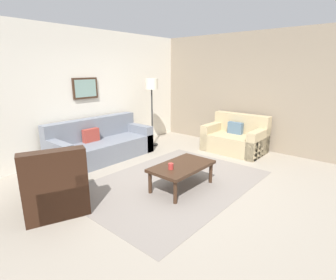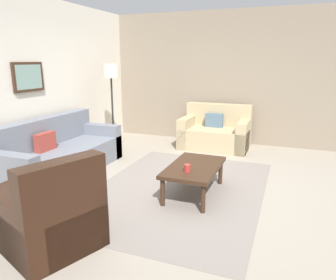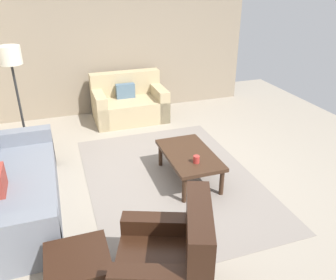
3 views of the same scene
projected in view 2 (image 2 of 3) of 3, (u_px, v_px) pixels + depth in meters
The scene contains 12 objects.
ground_plane at pixel (179, 190), 4.48m from camera, with size 8.00×8.00×0.00m, color gray.
rear_partition at pixel (26, 85), 5.04m from camera, with size 6.00×0.12×2.80m, color silver.
stone_feature_panel at pixel (225, 78), 6.84m from camera, with size 0.12×5.20×2.80m, color gray.
area_rug at pixel (179, 189), 4.47m from camera, with size 3.23×2.29×0.01m, color gray.
couch_main at pixel (56, 155), 5.10m from camera, with size 2.26×0.93×0.88m.
couch_loveseat at pixel (216, 133), 6.62m from camera, with size 0.90×1.37×0.88m.
armchair_leather at pixel (54, 220), 3.00m from camera, with size 1.04×1.04×0.95m.
ottoman at pixel (18, 204), 3.57m from camera, with size 0.56×0.56×0.40m, color black.
coffee_table at pixel (194, 169), 4.25m from camera, with size 1.10×0.64×0.41m.
cup at pixel (187, 168), 3.99m from camera, with size 0.08×0.08×0.10m, color #B2332D.
lamp_standing at pixel (111, 80), 6.12m from camera, with size 0.32×0.32×1.71m.
framed_artwork at pixel (28, 77), 4.96m from camera, with size 0.60×0.04×0.46m.
Camera 2 is at (-3.94, -1.37, 1.79)m, focal length 33.80 mm.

